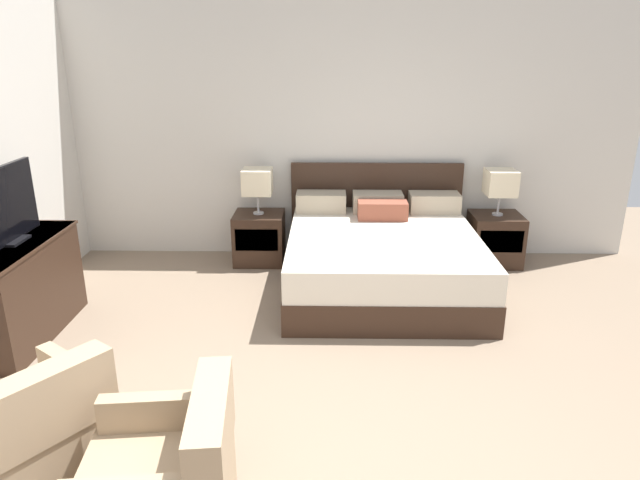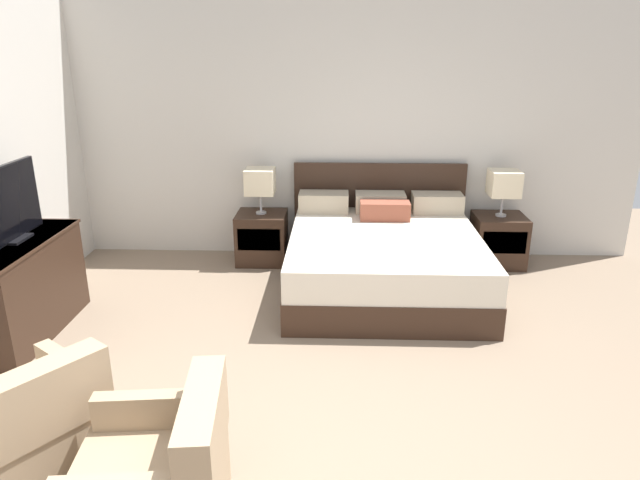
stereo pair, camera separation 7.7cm
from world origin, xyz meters
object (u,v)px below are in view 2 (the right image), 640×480
at_px(table_lamp_left, 260,182).
at_px(armchair_by_window, 28,434).
at_px(dresser, 20,288).
at_px(table_lamp_right, 504,184).
at_px(bed, 384,257).
at_px(nightstand_left, 262,237).
at_px(nightstand_right, 498,240).
at_px(tv, 8,205).

xyz_separation_m(table_lamp_left, armchair_by_window, (-0.79, -3.31, -0.59)).
bearing_deg(dresser, table_lamp_right, 22.14).
height_order(bed, nightstand_left, bed).
height_order(table_lamp_right, armchair_by_window, table_lamp_right).
bearing_deg(dresser, bed, 19.47).
height_order(nightstand_right, tv, tv).
bearing_deg(table_lamp_left, table_lamp_right, 0.00).
bearing_deg(nightstand_left, nightstand_right, 0.00).
distance_m(nightstand_right, table_lamp_right, 0.61).
bearing_deg(table_lamp_left, tv, -135.47).
distance_m(nightstand_left, table_lamp_right, 2.58).
height_order(nightstand_left, nightstand_right, same).
height_order(nightstand_left, dresser, dresser).
distance_m(bed, nightstand_right, 1.42).
distance_m(table_lamp_left, tv, 2.37).
bearing_deg(tv, table_lamp_left, 44.53).
height_order(dresser, armchair_by_window, dresser).
bearing_deg(table_lamp_left, armchair_by_window, -103.48).
relative_size(bed, nightstand_right, 3.68).
xyz_separation_m(bed, tv, (-2.94, -0.99, 0.76)).
relative_size(bed, armchair_by_window, 2.05).
xyz_separation_m(tv, armchair_by_window, (0.89, -1.65, -0.78)).
relative_size(nightstand_right, table_lamp_left, 1.12).
bearing_deg(table_lamp_left, dresser, -134.73).
relative_size(nightstand_left, tv, 0.65).
xyz_separation_m(table_lamp_left, dresser, (-1.69, -1.71, -0.47)).
relative_size(table_lamp_right, tv, 0.58).
distance_m(bed, nightstand_left, 1.42).
height_order(table_lamp_left, dresser, table_lamp_left).
relative_size(bed, table_lamp_left, 4.12).
xyz_separation_m(table_lamp_right, armchair_by_window, (-3.30, -3.31, -0.59)).
xyz_separation_m(nightstand_right, table_lamp_right, (0.00, 0.00, 0.61)).
distance_m(table_lamp_left, table_lamp_right, 2.50).
xyz_separation_m(nightstand_right, dresser, (-4.19, -1.70, 0.14)).
bearing_deg(table_lamp_right, tv, -158.39).
bearing_deg(armchair_by_window, table_lamp_left, 76.52).
height_order(nightstand_right, armchair_by_window, armchair_by_window).
relative_size(bed, tv, 2.41).
xyz_separation_m(nightstand_left, table_lamp_left, (-0.00, 0.00, 0.61)).
relative_size(table_lamp_left, armchair_by_window, 0.50).
distance_m(nightstand_right, table_lamp_left, 2.58).
bearing_deg(table_lamp_left, bed, -28.02).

